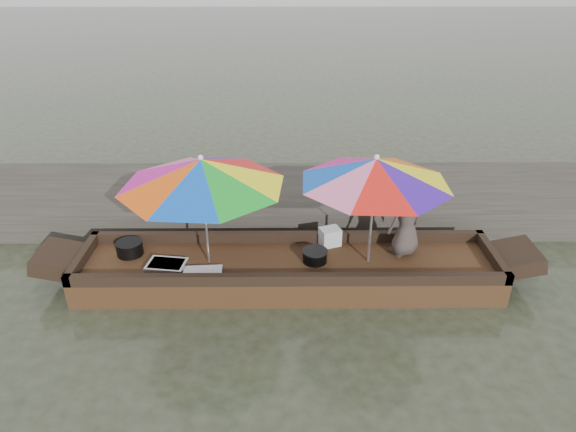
{
  "coord_description": "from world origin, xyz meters",
  "views": [
    {
      "loc": [
        -0.04,
        -5.97,
        4.14
      ],
      "look_at": [
        0.0,
        0.1,
        1.0
      ],
      "focal_mm": 32.0,
      "sensor_mm": 36.0,
      "label": 1
    }
  ],
  "objects_px": {
    "charcoal_grill": "(315,256)",
    "umbrella_bow": "(205,211)",
    "tray_crayfish": "(167,266)",
    "supply_bag": "(330,237)",
    "cooking_pot": "(130,248)",
    "tray_scallop": "(202,274)",
    "umbrella_stern": "(372,211)",
    "boat_hull": "(288,272)",
    "vendor": "(407,218)"
  },
  "relations": [
    {
      "from": "charcoal_grill",
      "to": "umbrella_bow",
      "type": "relative_size",
      "value": 0.15
    },
    {
      "from": "tray_crayfish",
      "to": "supply_bag",
      "type": "relative_size",
      "value": 1.81
    },
    {
      "from": "cooking_pot",
      "to": "tray_scallop",
      "type": "relative_size",
      "value": 0.72
    },
    {
      "from": "umbrella_stern",
      "to": "tray_scallop",
      "type": "bearing_deg",
      "value": -170.87
    },
    {
      "from": "cooking_pot",
      "to": "tray_crayfish",
      "type": "height_order",
      "value": "cooking_pot"
    },
    {
      "from": "cooking_pot",
      "to": "boat_hull",
      "type": "bearing_deg",
      "value": -5.38
    },
    {
      "from": "charcoal_grill",
      "to": "umbrella_bow",
      "type": "xyz_separation_m",
      "value": [
        -1.45,
        0.0,
        0.7
      ]
    },
    {
      "from": "boat_hull",
      "to": "umbrella_stern",
      "type": "bearing_deg",
      "value": 0.0
    },
    {
      "from": "cooking_pot",
      "to": "umbrella_bow",
      "type": "xyz_separation_m",
      "value": [
        1.13,
        -0.21,
        0.68
      ]
    },
    {
      "from": "cooking_pot",
      "to": "vendor",
      "type": "height_order",
      "value": "vendor"
    },
    {
      "from": "umbrella_bow",
      "to": "tray_scallop",
      "type": "bearing_deg",
      "value": -96.41
    },
    {
      "from": "umbrella_bow",
      "to": "supply_bag",
      "type": "bearing_deg",
      "value": 14.91
    },
    {
      "from": "tray_scallop",
      "to": "vendor",
      "type": "xyz_separation_m",
      "value": [
        2.75,
        0.58,
        0.53
      ]
    },
    {
      "from": "tray_crayfish",
      "to": "vendor",
      "type": "distance_m",
      "value": 3.31
    },
    {
      "from": "boat_hull",
      "to": "tray_crayfish",
      "type": "height_order",
      "value": "tray_crayfish"
    },
    {
      "from": "vendor",
      "to": "umbrella_bow",
      "type": "height_order",
      "value": "umbrella_bow"
    },
    {
      "from": "tray_crayfish",
      "to": "charcoal_grill",
      "type": "xyz_separation_m",
      "value": [
        1.99,
        0.17,
        0.03
      ]
    },
    {
      "from": "cooking_pot",
      "to": "umbrella_stern",
      "type": "bearing_deg",
      "value": -3.6
    },
    {
      "from": "umbrella_stern",
      "to": "umbrella_bow",
      "type": "bearing_deg",
      "value": 180.0
    },
    {
      "from": "tray_crayfish",
      "to": "umbrella_stern",
      "type": "xyz_separation_m",
      "value": [
        2.73,
        0.17,
        0.73
      ]
    },
    {
      "from": "tray_scallop",
      "to": "boat_hull",
      "type": "bearing_deg",
      "value": 17.65
    },
    {
      "from": "cooking_pot",
      "to": "umbrella_bow",
      "type": "height_order",
      "value": "umbrella_bow"
    },
    {
      "from": "boat_hull",
      "to": "umbrella_bow",
      "type": "distance_m",
      "value": 1.44
    },
    {
      "from": "charcoal_grill",
      "to": "vendor",
      "type": "bearing_deg",
      "value": 9.86
    },
    {
      "from": "boat_hull",
      "to": "supply_bag",
      "type": "xyz_separation_m",
      "value": [
        0.61,
        0.45,
        0.3
      ]
    },
    {
      "from": "tray_scallop",
      "to": "supply_bag",
      "type": "distance_m",
      "value": 1.91
    },
    {
      "from": "tray_scallop",
      "to": "charcoal_grill",
      "type": "bearing_deg",
      "value": 13.47
    },
    {
      "from": "umbrella_stern",
      "to": "tray_crayfish",
      "type": "bearing_deg",
      "value": -176.35
    },
    {
      "from": "charcoal_grill",
      "to": "umbrella_stern",
      "type": "distance_m",
      "value": 1.01
    },
    {
      "from": "boat_hull",
      "to": "charcoal_grill",
      "type": "bearing_deg",
      "value": -0.1
    },
    {
      "from": "tray_scallop",
      "to": "umbrella_stern",
      "type": "bearing_deg",
      "value": 9.13
    },
    {
      "from": "boat_hull",
      "to": "cooking_pot",
      "type": "height_order",
      "value": "cooking_pot"
    },
    {
      "from": "tray_crayfish",
      "to": "tray_scallop",
      "type": "height_order",
      "value": "tray_crayfish"
    },
    {
      "from": "cooking_pot",
      "to": "charcoal_grill",
      "type": "relative_size",
      "value": 1.1
    },
    {
      "from": "tray_crayfish",
      "to": "umbrella_stern",
      "type": "height_order",
      "value": "umbrella_stern"
    },
    {
      "from": "boat_hull",
      "to": "supply_bag",
      "type": "height_order",
      "value": "supply_bag"
    },
    {
      "from": "cooking_pot",
      "to": "umbrella_stern",
      "type": "relative_size",
      "value": 0.18
    },
    {
      "from": "boat_hull",
      "to": "umbrella_stern",
      "type": "height_order",
      "value": "umbrella_stern"
    },
    {
      "from": "charcoal_grill",
      "to": "umbrella_stern",
      "type": "xyz_separation_m",
      "value": [
        0.74,
        0.0,
        0.7
      ]
    },
    {
      "from": "vendor",
      "to": "cooking_pot",
      "type": "bearing_deg",
      "value": -31.96
    },
    {
      "from": "charcoal_grill",
      "to": "umbrella_stern",
      "type": "bearing_deg",
      "value": 0.05
    },
    {
      "from": "supply_bag",
      "to": "umbrella_stern",
      "type": "relative_size",
      "value": 0.14
    },
    {
      "from": "umbrella_bow",
      "to": "umbrella_stern",
      "type": "distance_m",
      "value": 2.18
    },
    {
      "from": "cooking_pot",
      "to": "tray_scallop",
      "type": "bearing_deg",
      "value": -27.42
    },
    {
      "from": "umbrella_bow",
      "to": "cooking_pot",
      "type": "bearing_deg",
      "value": 169.55
    },
    {
      "from": "cooking_pot",
      "to": "umbrella_bow",
      "type": "bearing_deg",
      "value": -10.45
    },
    {
      "from": "tray_crayfish",
      "to": "umbrella_bow",
      "type": "height_order",
      "value": "umbrella_bow"
    },
    {
      "from": "cooking_pot",
      "to": "vendor",
      "type": "distance_m",
      "value": 3.87
    },
    {
      "from": "cooking_pot",
      "to": "supply_bag",
      "type": "relative_size",
      "value": 1.3
    },
    {
      "from": "tray_crayfish",
      "to": "vendor",
      "type": "xyz_separation_m",
      "value": [
        3.25,
        0.39,
        0.51
      ]
    }
  ]
}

